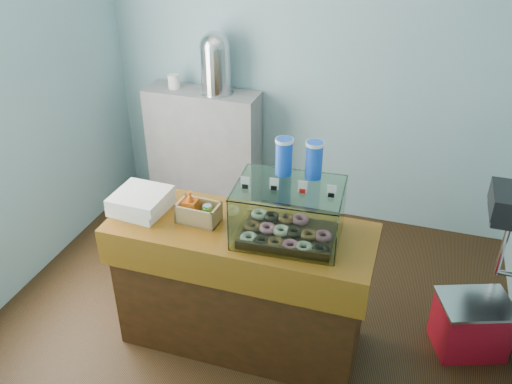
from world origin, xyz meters
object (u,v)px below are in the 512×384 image
(counter, at_px, (241,285))
(display_case, at_px, (289,209))
(coffee_urn, at_px, (216,61))
(red_cooler, at_px, (471,325))

(counter, height_order, display_case, display_case)
(coffee_urn, relative_size, red_cooler, 0.98)
(display_case, bearing_deg, counter, -178.32)
(counter, xyz_separation_m, red_cooler, (1.43, 0.38, -0.26))
(display_case, xyz_separation_m, red_cooler, (1.15, 0.35, -0.87))
(display_case, height_order, red_cooler, display_case)
(coffee_urn, distance_m, red_cooler, 2.76)
(coffee_urn, bearing_deg, display_case, -56.01)
(counter, bearing_deg, coffee_urn, 115.63)
(display_case, bearing_deg, coffee_urn, 120.47)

